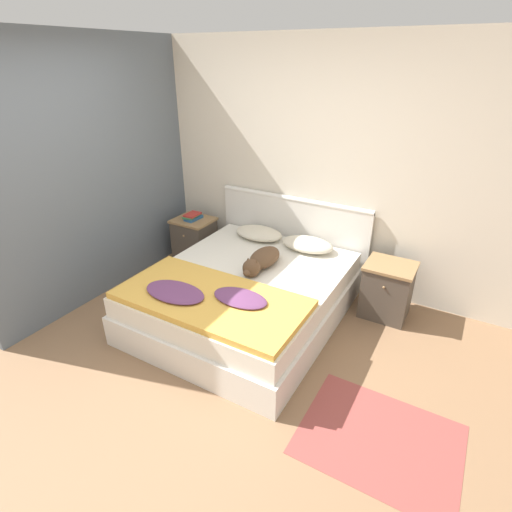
{
  "coord_description": "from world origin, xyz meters",
  "views": [
    {
      "loc": [
        1.71,
        -1.78,
        2.33
      ],
      "look_at": [
        -0.03,
        1.23,
        0.58
      ],
      "focal_mm": 28.0,
      "sensor_mm": 36.0,
      "label": 1
    }
  ],
  "objects_px": {
    "nightstand_right": "(387,290)",
    "pillow_right": "(308,244)",
    "bed": "(246,296)",
    "pillow_left": "(259,233)",
    "dog": "(262,260)",
    "nightstand_left": "(195,240)",
    "book_stack": "(193,216)"
  },
  "relations": [
    {
      "from": "pillow_left",
      "to": "pillow_right",
      "type": "bearing_deg",
      "value": 0.0
    },
    {
      "from": "nightstand_left",
      "to": "pillow_left",
      "type": "relative_size",
      "value": 1.0
    },
    {
      "from": "nightstand_left",
      "to": "bed",
      "type": "bearing_deg",
      "value": -31.47
    },
    {
      "from": "nightstand_left",
      "to": "nightstand_right",
      "type": "relative_size",
      "value": 1.0
    },
    {
      "from": "nightstand_right",
      "to": "dog",
      "type": "distance_m",
      "value": 1.26
    },
    {
      "from": "nightstand_right",
      "to": "book_stack",
      "type": "distance_m",
      "value": 2.38
    },
    {
      "from": "dog",
      "to": "book_stack",
      "type": "distance_m",
      "value": 1.36
    },
    {
      "from": "bed",
      "to": "pillow_right",
      "type": "bearing_deg",
      "value": 69.14
    },
    {
      "from": "pillow_left",
      "to": "pillow_right",
      "type": "distance_m",
      "value": 0.6
    },
    {
      "from": "bed",
      "to": "pillow_left",
      "type": "distance_m",
      "value": 0.89
    },
    {
      "from": "dog",
      "to": "nightstand_right",
      "type": "bearing_deg",
      "value": 25.65
    },
    {
      "from": "book_stack",
      "to": "nightstand_left",
      "type": "bearing_deg",
      "value": 93.8
    },
    {
      "from": "nightstand_left",
      "to": "book_stack",
      "type": "xyz_separation_m",
      "value": [
        0.0,
        -0.0,
        0.31
      ]
    },
    {
      "from": "bed",
      "to": "nightstand_right",
      "type": "height_order",
      "value": "nightstand_right"
    },
    {
      "from": "pillow_left",
      "to": "book_stack",
      "type": "relative_size",
      "value": 2.34
    },
    {
      "from": "dog",
      "to": "pillow_right",
      "type": "bearing_deg",
      "value": 69.02
    },
    {
      "from": "nightstand_left",
      "to": "pillow_left",
      "type": "height_order",
      "value": "pillow_left"
    },
    {
      "from": "pillow_left",
      "to": "dog",
      "type": "xyz_separation_m",
      "value": [
        0.37,
        -0.59,
        0.02
      ]
    },
    {
      "from": "pillow_right",
      "to": "book_stack",
      "type": "height_order",
      "value": "book_stack"
    },
    {
      "from": "bed",
      "to": "pillow_left",
      "type": "xyz_separation_m",
      "value": [
        -0.3,
        0.78,
        0.31
      ]
    },
    {
      "from": "bed",
      "to": "pillow_right",
      "type": "xyz_separation_m",
      "value": [
        0.3,
        0.78,
        0.31
      ]
    },
    {
      "from": "bed",
      "to": "nightstand_right",
      "type": "relative_size",
      "value": 3.61
    },
    {
      "from": "bed",
      "to": "pillow_left",
      "type": "relative_size",
      "value": 3.62
    },
    {
      "from": "dog",
      "to": "book_stack",
      "type": "height_order",
      "value": "dog"
    },
    {
      "from": "pillow_left",
      "to": "dog",
      "type": "relative_size",
      "value": 0.85
    },
    {
      "from": "nightstand_right",
      "to": "pillow_right",
      "type": "distance_m",
      "value": 0.92
    },
    {
      "from": "nightstand_left",
      "to": "dog",
      "type": "height_order",
      "value": "dog"
    },
    {
      "from": "nightstand_right",
      "to": "pillow_right",
      "type": "bearing_deg",
      "value": 176.24
    },
    {
      "from": "nightstand_right",
      "to": "pillow_right",
      "type": "relative_size",
      "value": 1.0
    },
    {
      "from": "book_stack",
      "to": "pillow_right",
      "type": "bearing_deg",
      "value": 2.37
    },
    {
      "from": "bed",
      "to": "dog",
      "type": "bearing_deg",
      "value": 69.51
    },
    {
      "from": "dog",
      "to": "nightstand_left",
      "type": "bearing_deg",
      "value": 156.94
    }
  ]
}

